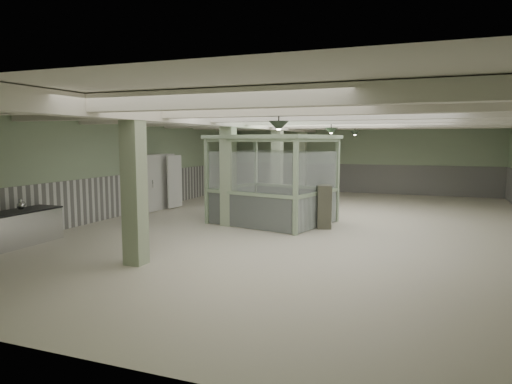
% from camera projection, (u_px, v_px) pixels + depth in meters
% --- Properties ---
extents(floor, '(20.00, 20.00, 0.00)m').
position_uv_depth(floor, '(311.00, 225.00, 14.88)').
color(floor, silver).
rests_on(floor, ground).
extents(ceiling, '(14.00, 20.00, 0.02)m').
position_uv_depth(ceiling, '(313.00, 113.00, 14.47)').
color(ceiling, silver).
rests_on(ceiling, wall_back).
extents(wall_back, '(14.00, 0.02, 3.60)m').
position_uv_depth(wall_back, '(358.00, 159.00, 23.96)').
color(wall_back, '#92A685').
rests_on(wall_back, floor).
extents(wall_front, '(14.00, 0.02, 3.60)m').
position_uv_depth(wall_front, '(107.00, 221.00, 5.39)').
color(wall_front, '#92A685').
rests_on(wall_front, floor).
extents(wall_left, '(0.02, 20.00, 3.60)m').
position_uv_depth(wall_left, '(130.00, 166.00, 17.16)').
color(wall_left, '#92A685').
rests_on(wall_left, floor).
extents(wainscot_left, '(0.05, 19.90, 1.50)m').
position_uv_depth(wainscot_left, '(132.00, 193.00, 17.26)').
color(wainscot_left, silver).
rests_on(wainscot_left, floor).
extents(wainscot_back, '(13.90, 0.05, 1.50)m').
position_uv_depth(wainscot_back, '(357.00, 178.00, 24.05)').
color(wainscot_back, silver).
rests_on(wainscot_back, floor).
extents(girder, '(0.45, 19.90, 0.40)m').
position_uv_depth(girder, '(240.00, 122.00, 15.38)').
color(girder, white).
rests_on(girder, ceiling).
extents(beam_a, '(13.90, 0.35, 0.32)m').
position_uv_depth(beam_a, '(203.00, 100.00, 7.53)').
color(beam_a, white).
rests_on(beam_a, ceiling).
extents(beam_b, '(13.90, 0.35, 0.32)m').
position_uv_depth(beam_b, '(257.00, 109.00, 9.85)').
color(beam_b, white).
rests_on(beam_b, ceiling).
extents(beam_c, '(13.90, 0.35, 0.32)m').
position_uv_depth(beam_c, '(290.00, 115.00, 12.17)').
color(beam_c, white).
rests_on(beam_c, ceiling).
extents(beam_d, '(13.90, 0.35, 0.32)m').
position_uv_depth(beam_d, '(313.00, 119.00, 14.49)').
color(beam_d, white).
rests_on(beam_d, ceiling).
extents(beam_e, '(13.90, 0.35, 0.32)m').
position_uv_depth(beam_e, '(329.00, 122.00, 16.81)').
color(beam_e, white).
rests_on(beam_e, ceiling).
extents(beam_f, '(13.90, 0.35, 0.32)m').
position_uv_depth(beam_f, '(341.00, 124.00, 19.13)').
color(beam_f, white).
rests_on(beam_f, ceiling).
extents(beam_g, '(13.90, 0.35, 0.32)m').
position_uv_depth(beam_g, '(351.00, 126.00, 21.45)').
color(beam_g, white).
rests_on(beam_g, ceiling).
extents(column_a, '(0.42, 0.42, 3.60)m').
position_uv_depth(column_a, '(134.00, 184.00, 9.99)').
color(column_a, '#9DAE8C').
rests_on(column_a, floor).
extents(column_b, '(0.42, 0.42, 3.60)m').
position_uv_depth(column_b, '(228.00, 170.00, 14.63)').
color(column_b, '#9DAE8C').
rests_on(column_b, floor).
extents(column_c, '(0.42, 0.42, 3.60)m').
position_uv_depth(column_c, '(277.00, 163.00, 19.27)').
color(column_c, '#9DAE8C').
rests_on(column_c, floor).
extents(column_d, '(0.42, 0.42, 3.60)m').
position_uv_depth(column_d, '(302.00, 159.00, 22.99)').
color(column_d, '#9DAE8C').
rests_on(column_d, floor).
extents(pendant_front, '(0.44, 0.44, 0.22)m').
position_uv_depth(pendant_front, '(279.00, 126.00, 9.72)').
color(pendant_front, '#2A382A').
rests_on(pendant_front, ceiling).
extents(pendant_mid, '(0.44, 0.44, 0.22)m').
position_uv_depth(pendant_mid, '(331.00, 131.00, 14.82)').
color(pendant_mid, '#2A382A').
rests_on(pendant_mid, ceiling).
extents(pendant_back, '(0.44, 0.44, 0.22)m').
position_uv_depth(pendant_back, '(355.00, 133.00, 19.46)').
color(pendant_back, '#2A382A').
rests_on(pendant_back, ceiling).
extents(pitcher_near, '(0.26, 0.28, 0.28)m').
position_uv_depth(pitcher_near, '(21.00, 205.00, 12.17)').
color(pitcher_near, silver).
rests_on(pitcher_near, prep_counter).
extents(walkin_cooler, '(0.82, 2.41, 2.21)m').
position_uv_depth(walkin_cooler, '(153.00, 182.00, 17.96)').
color(walkin_cooler, white).
rests_on(walkin_cooler, floor).
extents(guard_booth, '(4.24, 3.84, 2.92)m').
position_uv_depth(guard_booth, '(273.00, 165.00, 15.14)').
color(guard_booth, '#9AB18E').
rests_on(guard_booth, floor).
extents(filing_cabinet, '(0.61, 0.73, 1.36)m').
position_uv_depth(filing_cabinet, '(324.00, 206.00, 14.36)').
color(filing_cabinet, '#565648').
rests_on(filing_cabinet, floor).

